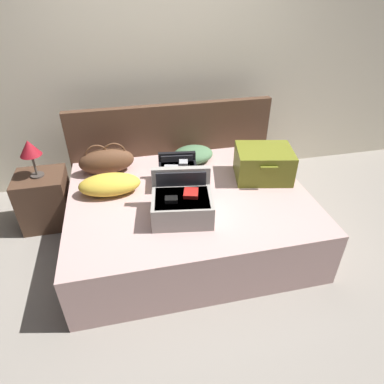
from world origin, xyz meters
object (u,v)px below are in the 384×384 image
Objects in this scene: hard_case_small at (178,174)px; pillow_center_head at (193,154)px; bed at (189,217)px; table_lamp at (30,149)px; hard_case_medium at (182,203)px; nightstand at (45,200)px; hard_case_large at (263,163)px; pillow_near_headboard at (110,184)px; duffel_bag at (107,161)px.

hard_case_small is 0.92× the size of pillow_center_head.
bed is 1.50m from table_lamp.
bed is 5.77× the size of table_lamp.
hard_case_medium is at bearing -89.21° from hard_case_small.
table_lamp is at bearing -90.00° from nightstand.
hard_case_medium is 1.47m from nightstand.
pillow_center_head is (0.28, 0.85, -0.04)m from hard_case_medium.
table_lamp reaches higher than hard_case_medium.
hard_case_large is 1.60× the size of table_lamp.
bed is at bearing -156.86° from hard_case_large.
hard_case_medium is 0.69m from pillow_near_headboard.
hard_case_small is 0.71× the size of duffel_bag.
duffel_bag reaches higher than nightstand.
table_lamp is at bearing 150.31° from pillow_near_headboard.
hard_case_medium is at bearing -141.23° from hard_case_large.
bed is 3.80× the size of nightstand.
hard_case_small is at bearing -29.65° from duffel_bag.
bed is at bearing -22.29° from table_lamp.
bed is at bearing -105.95° from pillow_center_head.
hard_case_large is (0.72, 0.14, 0.38)m from bed.
hard_case_large is at bearing -15.51° from duffel_bag.
hard_case_large reaches higher than hard_case_small.
table_lamp is (-1.18, 0.81, 0.19)m from hard_case_medium.
hard_case_large reaches higher than nightstand.
duffel_bag is at bearing -0.45° from table_lamp.
pillow_near_headboard is at bearing -29.69° from table_lamp.
hard_case_small is 0.70m from duffel_bag.
nightstand is at bearing 90.00° from table_lamp.
hard_case_large is 1.44m from duffel_bag.
hard_case_large reaches higher than pillow_near_headboard.
pillow_near_headboard is (-1.37, 0.02, -0.05)m from hard_case_large.
pillow_near_headboard is at bearing -171.17° from hard_case_small.
hard_case_small reaches higher than bed.
duffel_bag is (-1.38, 0.38, -0.01)m from hard_case_large.
hard_case_medium is 1.39× the size of hard_case_small.
pillow_near_headboard is at bearing -153.33° from pillow_center_head.
hard_case_medium is at bearing -34.38° from table_lamp.
bed is 3.60× the size of hard_case_large.
pillow_center_head is at bearing 26.67° from pillow_near_headboard.
table_lamp is at bearing -178.85° from hard_case_large.
hard_case_medium reaches higher than pillow_center_head.
hard_case_small is (-0.06, 0.18, 0.35)m from bed.
hard_case_medium is at bearing -55.31° from duffel_bag.
hard_case_large is 1.06× the size of nightstand.
duffel_bag is at bearing -0.45° from nightstand.
table_lamp reaches higher than pillow_near_headboard.
hard_case_large is 1.09× the size of pillow_near_headboard.
table_lamp is at bearing 179.55° from duffel_bag.
pillow_near_headboard is 0.77m from table_lamp.
pillow_center_head reaches higher than bed.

